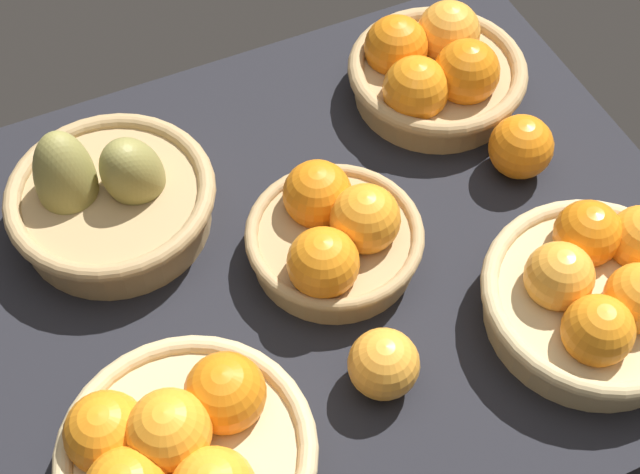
% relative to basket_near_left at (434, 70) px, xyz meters
% --- Properties ---
extents(market_tray, '(0.84, 0.72, 0.03)m').
position_rel_basket_near_left_xyz_m(market_tray, '(0.23, 0.18, -0.06)').
color(market_tray, black).
rests_on(market_tray, ground).
extents(basket_near_left, '(0.23, 0.23, 0.11)m').
position_rel_basket_near_left_xyz_m(basket_near_left, '(0.00, 0.00, 0.00)').
color(basket_near_left, tan).
rests_on(basket_near_left, market_tray).
extents(basket_near_right_pears, '(0.24, 0.24, 0.14)m').
position_rel_basket_near_left_xyz_m(basket_near_right_pears, '(0.44, 0.03, 0.00)').
color(basket_near_right_pears, tan).
rests_on(basket_near_right_pears, market_tray).
extents(basket_far_left, '(0.25, 0.25, 0.11)m').
position_rel_basket_near_left_xyz_m(basket_far_left, '(0.00, 0.37, 0.00)').
color(basket_far_left, tan).
rests_on(basket_far_left, market_tray).
extents(basket_far_right, '(0.25, 0.25, 0.12)m').
position_rel_basket_near_left_xyz_m(basket_far_right, '(0.47, 0.36, 0.00)').
color(basket_far_right, tan).
rests_on(basket_far_right, market_tray).
extents(basket_center, '(0.20, 0.20, 0.10)m').
position_rel_basket_near_left_xyz_m(basket_center, '(0.23, 0.18, -0.00)').
color(basket_center, tan).
rests_on(basket_center, market_tray).
extents(loose_orange_front_gap, '(0.08, 0.08, 0.08)m').
position_rel_basket_near_left_xyz_m(loose_orange_front_gap, '(-0.03, 0.16, -0.00)').
color(loose_orange_front_gap, orange).
rests_on(loose_orange_front_gap, market_tray).
extents(loose_orange_back_gap, '(0.08, 0.08, 0.08)m').
position_rel_basket_near_left_xyz_m(loose_orange_back_gap, '(0.25, 0.35, -0.01)').
color(loose_orange_back_gap, '#F49E33').
rests_on(loose_orange_back_gap, market_tray).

